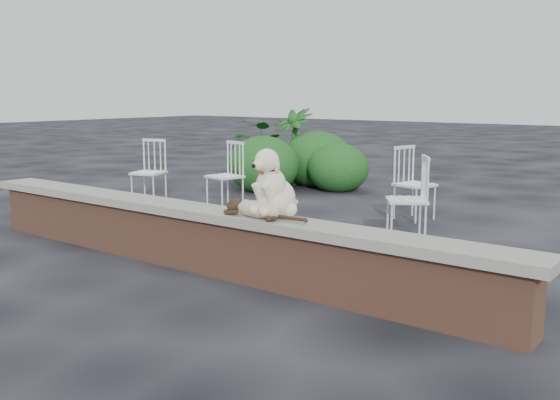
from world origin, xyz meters
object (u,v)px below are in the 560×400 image
Objects in this scene: chair_a at (148,172)px; cat at (258,208)px; dog at (277,182)px; potted_plant_b at (293,146)px; potted_plant_a at (264,152)px; chair_d at (407,199)px; chair_b at (225,175)px; chair_e at (415,183)px.

cat is at bearing -47.63° from chair_a.
cat is (-0.08, -0.15, -0.21)m from dog.
potted_plant_b is (-3.39, 5.11, 0.01)m from cat.
chair_d is at bearing -31.90° from potted_plant_a.
cat is 0.85× the size of potted_plant_a.
cat is at bearing -31.61° from chair_b.
chair_d is 4.11m from chair_a.
dog is 0.63× the size of chair_a.
potted_plant_a is at bearing 83.86° from chair_e.
potted_plant_b is at bearing 126.42° from cat.
chair_a is 1.00× the size of chair_e.
potted_plant_a is at bearing 70.27° from chair_a.
potted_plant_b is at bearing 62.47° from chair_a.
chair_d is 4.63m from potted_plant_b.
chair_d is 1.24m from chair_e.
chair_e is (-0.21, 3.41, -0.19)m from cat.
chair_a is at bearing -99.05° from potted_plant_b.
chair_d and chair_e have the same top height.
chair_d is (0.17, 2.11, -0.41)m from dog.
dog is 2.16m from chair_d.
chair_a is at bearing 153.69° from cat.
chair_a is 3.87m from chair_e.
chair_b is (-2.69, 2.53, -0.19)m from cat.
chair_d is at bearing 6.40° from chair_b.
potted_plant_a reaches higher than chair_d.
potted_plant_a reaches higher than cat.
potted_plant_b reaches higher than dog.
potted_plant_a is at bearing 132.83° from dog.
potted_plant_b reaches higher than chair_e.
potted_plant_a is (0.06, 2.63, 0.10)m from chair_a.
potted_plant_b reaches higher than chair_a.
dog is 0.63× the size of chair_b.
chair_e is at bearing 31.25° from chair_b.
chair_e is (-0.45, 1.15, 0.00)m from chair_d.
chair_e is at bearing -20.82° from potted_plant_a.
chair_a is 2.63m from potted_plant_a.
dog is at bearing -50.01° from potted_plant_a.
cat is 2.28m from chair_d.
chair_d is 0.82× the size of potted_plant_a.
chair_b is 0.70× the size of potted_plant_b.
dog reaches higher than chair_e.
potted_plant_b is (0.41, 0.33, 0.10)m from potted_plant_a.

